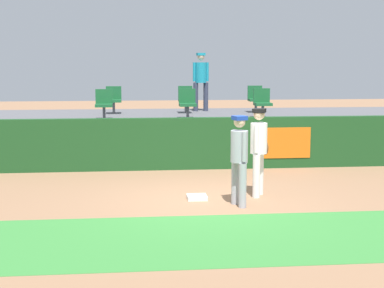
{
  "coord_description": "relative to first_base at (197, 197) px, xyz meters",
  "views": [
    {
      "loc": [
        -1.57,
        -11.6,
        2.83
      ],
      "look_at": [
        -0.27,
        1.17,
        1.0
      ],
      "focal_mm": 55.44,
      "sensor_mm": 36.0,
      "label": 1
    }
  ],
  "objects": [
    {
      "name": "ground_plane",
      "position": [
        0.27,
        -0.17,
        -0.04
      ],
      "size": [
        60.0,
        60.0,
        0.0
      ],
      "primitive_type": "plane",
      "color": "#936B4C"
    },
    {
      "name": "grass_foreground_strip",
      "position": [
        0.27,
        -2.7,
        -0.04
      ],
      "size": [
        18.0,
        2.8,
        0.01
      ],
      "primitive_type": "cube",
      "color": "#388438",
      "rests_on": "ground_plane"
    },
    {
      "name": "first_base",
      "position": [
        0.0,
        0.0,
        0.0
      ],
      "size": [
        0.4,
        0.4,
        0.08
      ],
      "primitive_type": "cube",
      "color": "white",
      "rests_on": "ground_plane"
    },
    {
      "name": "player_fielder_home",
      "position": [
        1.31,
        0.18,
        1.02
      ],
      "size": [
        0.51,
        0.5,
        1.83
      ],
      "rotation": [
        0.0,
        0.0,
        -2.01
      ],
      "color": "white",
      "rests_on": "ground_plane"
    },
    {
      "name": "player_runner_visitor",
      "position": [
        0.75,
        -0.63,
        0.98
      ],
      "size": [
        0.42,
        0.48,
        1.77
      ],
      "rotation": [
        0.0,
        0.0,
        -1.27
      ],
      "color": "#9EA3AD",
      "rests_on": "ground_plane"
    },
    {
      "name": "field_wall",
      "position": [
        0.28,
        3.38,
        0.63
      ],
      "size": [
        18.0,
        0.26,
        1.35
      ],
      "color": "#19471E",
      "rests_on": "ground_plane"
    },
    {
      "name": "bleacher_platform",
      "position": [
        0.27,
        5.95,
        0.55
      ],
      "size": [
        18.0,
        4.8,
        1.18
      ],
      "primitive_type": "cube",
      "color": "#59595E",
      "rests_on": "ground_plane"
    },
    {
      "name": "seat_front_center",
      "position": [
        0.26,
        4.82,
        1.61
      ],
      "size": [
        0.47,
        0.44,
        0.84
      ],
      "color": "#4C4C51",
      "rests_on": "bleacher_platform"
    },
    {
      "name": "seat_front_left",
      "position": [
        -2.07,
        4.82,
        1.61
      ],
      "size": [
        0.47,
        0.44,
        0.84
      ],
      "color": "#4C4C51",
      "rests_on": "bleacher_platform"
    },
    {
      "name": "seat_back_left",
      "position": [
        -1.85,
        6.62,
        1.61
      ],
      "size": [
        0.47,
        0.44,
        0.84
      ],
      "color": "#4C4C51",
      "rests_on": "bleacher_platform"
    },
    {
      "name": "seat_front_right",
      "position": [
        2.41,
        4.82,
        1.61
      ],
      "size": [
        0.48,
        0.44,
        0.84
      ],
      "color": "#4C4C51",
      "rests_on": "bleacher_platform"
    },
    {
      "name": "seat_back_right",
      "position": [
        2.59,
        6.62,
        1.61
      ],
      "size": [
        0.46,
        0.44,
        0.84
      ],
      "color": "#4C4C51",
      "rests_on": "bleacher_platform"
    },
    {
      "name": "seat_back_center",
      "position": [
        0.37,
        6.62,
        1.61
      ],
      "size": [
        0.44,
        0.44,
        0.84
      ],
      "color": "#4C4C51",
      "rests_on": "bleacher_platform"
    },
    {
      "name": "spectator_hooded",
      "position": [
        0.93,
        7.28,
        2.22
      ],
      "size": [
        0.52,
        0.39,
        1.87
      ],
      "rotation": [
        0.0,
        0.0,
        3.25
      ],
      "color": "#33384C",
      "rests_on": "bleacher_platform"
    }
  ]
}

